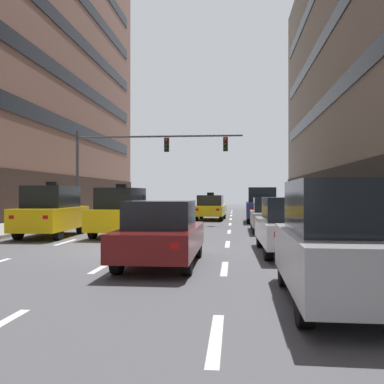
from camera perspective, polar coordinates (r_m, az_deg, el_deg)
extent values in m
plane|color=#515156|center=(13.90, -8.01, -7.75)|extent=(120.00, 120.00, 0.00)
cube|color=silver|center=(16.72, -16.54, -6.45)|extent=(0.16, 2.00, 0.01)
cube|color=silver|center=(21.41, -11.47, -5.08)|extent=(0.16, 2.00, 0.01)
cube|color=silver|center=(26.22, -8.24, -4.19)|extent=(0.16, 2.00, 0.01)
cube|color=silver|center=(31.09, -6.03, -3.56)|extent=(0.16, 2.00, 0.01)
cube|color=silver|center=(35.99, -4.42, -3.10)|extent=(0.16, 2.00, 0.01)
cube|color=silver|center=(40.92, -3.20, -2.76)|extent=(0.16, 2.00, 0.01)
cube|color=silver|center=(45.86, -2.24, -2.48)|extent=(0.16, 2.00, 0.01)
cube|color=silver|center=(11.04, -11.74, -9.70)|extent=(0.16, 2.00, 0.01)
cube|color=silver|center=(15.84, -6.30, -6.81)|extent=(0.16, 2.00, 0.01)
cube|color=silver|center=(20.73, -3.43, -5.25)|extent=(0.16, 2.00, 0.01)
cube|color=silver|center=(25.67, -1.67, -4.27)|extent=(0.16, 2.00, 0.01)
cube|color=silver|center=(30.62, -0.48, -3.61)|extent=(0.16, 2.00, 0.01)
cube|color=silver|center=(35.59, 0.38, -3.14)|extent=(0.16, 2.00, 0.01)
cube|color=silver|center=(40.57, 1.03, -2.78)|extent=(0.16, 2.00, 0.01)
cube|color=silver|center=(45.55, 1.53, -2.50)|extent=(0.16, 2.00, 0.01)
cube|color=silver|center=(5.70, 3.20, -18.85)|extent=(0.16, 2.00, 0.01)
cube|color=silver|center=(10.55, 4.37, -10.14)|extent=(0.16, 2.00, 0.01)
cube|color=silver|center=(15.50, 4.78, -6.95)|extent=(0.16, 2.00, 0.01)
cube|color=silver|center=(20.48, 4.98, -5.31)|extent=(0.16, 2.00, 0.01)
cube|color=silver|center=(25.46, 5.11, -4.31)|extent=(0.16, 2.00, 0.01)
cube|color=silver|center=(30.45, 5.19, -3.63)|extent=(0.16, 2.00, 0.01)
cube|color=silver|center=(35.44, 5.26, -3.15)|extent=(0.16, 2.00, 0.01)
cube|color=silver|center=(40.44, 5.30, -2.79)|extent=(0.16, 2.00, 0.01)
cube|color=silver|center=(45.43, 5.34, -2.50)|extent=(0.16, 2.00, 0.01)
cylinder|color=black|center=(31.16, 1.26, -2.93)|extent=(0.26, 0.69, 0.68)
cylinder|color=black|center=(31.00, 4.31, -2.95)|extent=(0.26, 0.69, 0.68)
cylinder|color=black|center=(28.38, 0.58, -3.20)|extent=(0.26, 0.69, 0.68)
cylinder|color=black|center=(28.21, 3.92, -3.22)|extent=(0.26, 0.69, 0.68)
cube|color=yellow|center=(29.66, 2.52, -2.43)|extent=(2.11, 4.64, 0.66)
cube|color=black|center=(29.44, 2.48, -1.11)|extent=(1.75, 2.04, 0.71)
cube|color=white|center=(31.96, 1.73, -2.06)|extent=(0.21, 0.09, 0.15)
cube|color=red|center=(27.51, 0.68, -2.36)|extent=(0.21, 0.09, 0.15)
cube|color=white|center=(31.83, 4.12, -2.07)|extent=(0.21, 0.09, 0.15)
cube|color=red|center=(27.37, 3.46, -2.37)|extent=(0.21, 0.09, 0.15)
cube|color=black|center=(29.43, 2.48, -0.24)|extent=(0.47, 0.23, 0.19)
cylinder|color=black|center=(12.53, -6.61, -7.07)|extent=(0.22, 0.66, 0.66)
cylinder|color=black|center=(12.29, 0.74, -7.20)|extent=(0.22, 0.66, 0.66)
cylinder|color=black|center=(9.94, -9.96, -8.87)|extent=(0.22, 0.66, 0.66)
cylinder|color=black|center=(9.63, -0.68, -9.14)|extent=(0.22, 0.66, 0.66)
cube|color=maroon|center=(11.03, -4.03, -6.34)|extent=(1.84, 4.39, 0.64)
cube|color=black|center=(10.78, -4.21, -2.97)|extent=(1.60, 1.90, 0.68)
cube|color=white|center=(13.24, -5.20, -4.82)|extent=(0.20, 0.08, 0.14)
cube|color=red|center=(9.07, -10.40, -6.95)|extent=(0.20, 0.08, 0.14)
cube|color=white|center=(13.06, 0.36, -4.89)|extent=(0.20, 0.08, 0.14)
cube|color=red|center=(8.80, -2.28, -7.16)|extent=(0.20, 0.08, 0.14)
cylinder|color=black|center=(33.00, -9.27, -2.78)|extent=(0.24, 0.68, 0.68)
cylinder|color=black|center=(32.59, -6.47, -2.81)|extent=(0.24, 0.68, 0.68)
cylinder|color=black|center=(30.32, -10.70, -3.01)|extent=(0.24, 0.68, 0.68)
cylinder|color=black|center=(29.88, -7.66, -3.05)|extent=(0.24, 0.68, 0.68)
cube|color=yellow|center=(31.42, -8.51, -2.31)|extent=(1.96, 4.57, 0.66)
cube|color=black|center=(31.20, -8.60, -1.07)|extent=(1.68, 1.98, 0.70)
cube|color=white|center=(33.74, -8.62, -1.97)|extent=(0.21, 0.09, 0.14)
cube|color=red|center=(29.46, -10.88, -2.22)|extent=(0.21, 0.09, 0.14)
cube|color=white|center=(33.42, -6.42, -1.98)|extent=(0.21, 0.09, 0.14)
cube|color=red|center=(29.09, -8.37, -2.25)|extent=(0.21, 0.09, 0.14)
cube|color=black|center=(31.20, -8.60, -0.25)|extent=(0.46, 0.21, 0.19)
cylinder|color=black|center=(37.64, 1.82, -2.49)|extent=(0.22, 0.65, 0.64)
cylinder|color=black|center=(37.55, 4.20, -2.50)|extent=(0.22, 0.65, 0.64)
cylinder|color=black|center=(35.01, 1.50, -2.66)|extent=(0.22, 0.65, 0.64)
cylinder|color=black|center=(34.92, 4.06, -2.67)|extent=(0.22, 0.65, 0.64)
cube|color=white|center=(36.26, 2.90, -2.09)|extent=(1.83, 4.31, 0.63)
cube|color=black|center=(36.05, 2.88, -1.07)|extent=(1.58, 1.87, 0.66)
cube|color=white|center=(38.40, 2.13, -1.82)|extent=(0.20, 0.08, 0.14)
cube|color=red|center=(34.19, 1.65, -2.02)|extent=(0.20, 0.08, 0.14)
cube|color=white|center=(38.33, 4.01, -1.82)|extent=(0.20, 0.08, 0.14)
cube|color=red|center=(34.12, 3.76, -2.02)|extent=(0.20, 0.08, 0.14)
cylinder|color=black|center=(20.59, -18.92, -4.35)|extent=(0.24, 0.67, 0.66)
cylinder|color=black|center=(20.03, -14.64, -4.47)|extent=(0.24, 0.67, 0.66)
cylinder|color=black|center=(18.12, -22.23, -4.92)|extent=(0.24, 0.67, 0.66)
cylinder|color=black|center=(17.48, -17.45, -5.10)|extent=(0.24, 0.67, 0.66)
cube|color=yellow|center=(19.01, -18.24, -3.33)|extent=(2.01, 4.49, 0.91)
cube|color=black|center=(18.98, -18.24, -0.60)|extent=(1.70, 2.67, 0.91)
cube|color=white|center=(21.26, -17.68, -2.57)|extent=(0.20, 0.09, 0.14)
cube|color=red|center=(17.28, -22.93, -3.11)|extent=(0.20, 0.09, 0.14)
cube|color=white|center=(20.82, -14.35, -2.63)|extent=(0.20, 0.09, 0.14)
cube|color=red|center=(16.74, -18.96, -3.21)|extent=(0.20, 0.09, 0.14)
cube|color=black|center=(18.98, -18.24, 1.04)|extent=(0.45, 0.22, 0.18)
cylinder|color=black|center=(20.09, -10.45, -4.50)|extent=(0.24, 0.65, 0.64)
cylinder|color=black|center=(19.66, -6.14, -4.60)|extent=(0.24, 0.65, 0.64)
cylinder|color=black|center=(17.63, -13.13, -5.10)|extent=(0.24, 0.65, 0.64)
cylinder|color=black|center=(17.14, -8.26, -5.24)|extent=(0.24, 0.65, 0.64)
cube|color=yellow|center=(18.58, -9.44, -3.50)|extent=(1.95, 4.33, 0.87)
cube|color=black|center=(18.55, -9.44, -0.81)|extent=(1.65, 2.58, 0.87)
cube|color=white|center=(20.76, -9.37, -2.73)|extent=(0.20, 0.08, 0.14)
cube|color=red|center=(16.81, -13.60, -3.33)|extent=(0.20, 0.08, 0.14)
cube|color=white|center=(20.42, -6.02, -2.78)|extent=(0.20, 0.08, 0.14)
cube|color=red|center=(16.40, -9.53, -3.41)|extent=(0.20, 0.08, 0.14)
cube|color=black|center=(18.56, -9.44, 0.80)|extent=(0.43, 0.21, 0.17)
cylinder|color=black|center=(8.72, 12.25, -10.16)|extent=(0.22, 0.64, 0.63)
cylinder|color=black|center=(9.01, 22.17, -9.83)|extent=(0.22, 0.64, 0.63)
cylinder|color=black|center=(6.20, 14.77, -14.27)|extent=(0.22, 0.64, 0.63)
cube|color=#B7BABF|center=(7.51, 19.18, -8.43)|extent=(1.82, 4.25, 0.86)
cube|color=black|center=(7.44, 19.17, -1.83)|extent=(1.57, 2.52, 0.86)
cube|color=white|center=(9.43, 12.67, -5.83)|extent=(0.19, 0.08, 0.13)
cube|color=red|center=(5.36, 17.61, -10.14)|extent=(0.19, 0.08, 0.13)
cube|color=white|center=(9.64, 20.04, -5.70)|extent=(0.19, 0.08, 0.13)
cylinder|color=black|center=(14.68, 9.11, -6.00)|extent=(0.24, 0.69, 0.69)
cylinder|color=black|center=(14.90, 15.52, -5.91)|extent=(0.24, 0.69, 0.69)
cylinder|color=black|center=(11.91, 10.17, -7.36)|extent=(0.24, 0.69, 0.69)
cylinder|color=black|center=(12.18, 18.04, -7.19)|extent=(0.24, 0.69, 0.69)
cube|color=white|center=(13.36, 13.15, -5.14)|extent=(1.99, 4.60, 0.66)
cube|color=black|center=(13.11, 13.28, -2.23)|extent=(1.70, 2.00, 0.71)
cube|color=white|center=(15.49, 9.46, -4.03)|extent=(0.21, 0.09, 0.15)
cube|color=red|center=(11.04, 11.44, -5.58)|extent=(0.21, 0.09, 0.15)
cube|color=white|center=(15.66, 14.35, -3.99)|extent=(0.21, 0.09, 0.15)
cube|color=red|center=(11.28, 18.23, -5.46)|extent=(0.21, 0.09, 0.15)
cylinder|color=black|center=(22.05, 8.14, -4.10)|extent=(0.22, 0.66, 0.65)
cylinder|color=black|center=(22.16, 12.24, -4.08)|extent=(0.22, 0.66, 0.65)
cylinder|color=black|center=(19.39, 8.40, -4.64)|extent=(0.22, 0.66, 0.65)
cylinder|color=black|center=(19.51, 13.07, -4.61)|extent=(0.22, 0.66, 0.65)
cube|color=#B7BABF|center=(20.74, 10.45, -3.47)|extent=(1.87, 4.37, 0.63)
cube|color=black|center=(20.52, 10.49, -1.68)|extent=(1.60, 1.90, 0.67)
cube|color=white|center=(22.83, 8.46, -2.89)|extent=(0.20, 0.08, 0.14)
cube|color=red|center=(18.57, 8.97, -3.51)|extent=(0.20, 0.08, 0.14)
cube|color=white|center=(22.92, 11.65, -2.88)|extent=(0.20, 0.08, 0.14)
cube|color=red|center=(18.67, 12.89, -3.49)|extent=(0.20, 0.08, 0.14)
cylinder|color=black|center=(28.81, 7.51, -3.16)|extent=(0.24, 0.69, 0.68)
cylinder|color=black|center=(28.87, 10.80, -3.15)|extent=(0.24, 0.69, 0.68)
cylinder|color=black|center=(26.02, 7.57, -3.47)|extent=(0.24, 0.69, 0.68)
cylinder|color=black|center=(26.09, 11.22, -3.46)|extent=(0.24, 0.69, 0.68)
cube|color=navy|center=(27.41, 9.27, -2.33)|extent=(2.00, 4.59, 0.93)
cube|color=black|center=(27.40, 9.27, -0.38)|extent=(1.71, 2.73, 0.93)
cube|color=white|center=(29.62, 7.80, -1.86)|extent=(0.21, 0.09, 0.14)
cube|color=red|center=(25.15, 7.96, -2.15)|extent=(0.21, 0.09, 0.14)
cube|color=white|center=(29.68, 10.38, -1.85)|extent=(0.21, 0.09, 0.14)
cube|color=red|center=(25.21, 10.99, -2.15)|extent=(0.21, 0.09, 0.14)
cylinder|color=#4C4C51|center=(27.43, -15.07, 2.09)|extent=(0.18, 0.18, 5.56)
cylinder|color=#4C4C51|center=(26.28, -4.51, 7.41)|extent=(10.21, 0.12, 0.12)
cube|color=black|center=(26.13, -3.40, 6.31)|extent=(0.28, 0.24, 0.84)
sphere|color=red|center=(26.03, -3.45, 6.91)|extent=(0.17, 0.17, 0.17)
sphere|color=#523505|center=(25.99, -3.45, 6.34)|extent=(0.17, 0.17, 0.17)
sphere|color=#073E10|center=(25.97, -3.45, 5.77)|extent=(0.17, 0.17, 0.17)
cube|color=black|center=(25.82, 4.50, 6.39)|extent=(0.28, 0.24, 0.84)
sphere|color=red|center=(25.71, 4.49, 7.00)|extent=(0.17, 0.17, 0.17)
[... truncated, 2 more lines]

